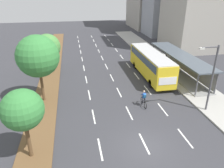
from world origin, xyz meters
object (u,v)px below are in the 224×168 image
at_px(bus, 151,62).
at_px(median_tree_third, 48,47).
at_px(streetlight, 211,75).
at_px(cyclist, 144,99).
at_px(median_tree_nearest, 23,110).
at_px(median_tree_second, 38,56).
at_px(bus_shelter, 181,62).

relative_size(bus, median_tree_third, 2.07).
xyz_separation_m(median_tree_third, streetlight, (15.76, -13.61, 0.07)).
relative_size(cyclist, streetlight, 0.28).
distance_m(cyclist, median_tree_nearest, 12.11).
xyz_separation_m(median_tree_second, median_tree_third, (0.08, 8.51, -1.19)).
height_order(median_tree_nearest, median_tree_third, median_tree_third).
height_order(median_tree_third, streetlight, streetlight).
height_order(bus_shelter, median_tree_second, median_tree_second).
bearing_deg(median_tree_nearest, bus_shelter, 35.54).
distance_m(bus_shelter, cyclist, 10.72).
distance_m(cyclist, median_tree_second, 11.48).
relative_size(bus_shelter, median_tree_second, 2.03).
bearing_deg(median_tree_third, streetlight, -40.81).
bearing_deg(bus_shelter, streetlight, -102.59).
relative_size(cyclist, median_tree_nearest, 0.35).
height_order(cyclist, median_tree_third, median_tree_third).
height_order(bus_shelter, median_tree_nearest, median_tree_nearest).
height_order(bus, median_tree_third, median_tree_third).
xyz_separation_m(cyclist, median_tree_third, (-10.17, 11.52, 3.03)).
xyz_separation_m(median_tree_nearest, median_tree_third, (0.16, 17.03, -0.10)).
relative_size(cyclist, median_tree_second, 0.26).
xyz_separation_m(bus_shelter, median_tree_third, (-17.87, 4.15, 1.95)).
height_order(bus_shelter, bus, bus).
xyz_separation_m(bus_shelter, streetlight, (-2.11, -9.46, 2.02)).
bearing_deg(cyclist, bus_shelter, 43.74).
bearing_deg(streetlight, bus, 102.52).
relative_size(bus_shelter, median_tree_nearest, 2.72).
height_order(bus, median_tree_second, median_tree_second).
height_order(median_tree_second, median_tree_third, median_tree_second).
height_order(bus_shelter, cyclist, bus_shelter).
xyz_separation_m(bus_shelter, bus, (-4.28, 0.30, 0.20)).
bearing_deg(bus_shelter, median_tree_nearest, -144.46).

